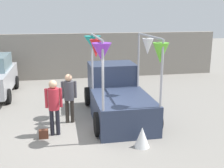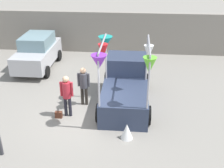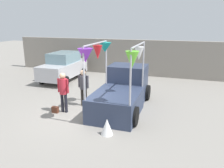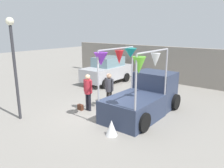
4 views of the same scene
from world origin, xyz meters
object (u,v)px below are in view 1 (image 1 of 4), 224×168
at_px(handbag, 44,134).
at_px(folded_kite_bundle_white, 142,137).
at_px(person_customer, 54,102).
at_px(vendor_truck, 116,93).
at_px(person_vendor, 69,94).

xyz_separation_m(handbag, folded_kite_bundle_white, (2.80, -1.11, 0.16)).
bearing_deg(person_customer, handbag, -150.26).
height_order(vendor_truck, person_customer, vendor_truck).
distance_m(vendor_truck, person_customer, 2.67).
distance_m(vendor_truck, person_vendor, 1.82).
bearing_deg(handbag, person_vendor, 53.64).
bearing_deg(person_vendor, vendor_truck, 14.11).
relative_size(vendor_truck, person_customer, 2.32).
xyz_separation_m(person_customer, person_vendor, (0.51, 0.96, -0.03)).
bearing_deg(folded_kite_bundle_white, person_vendor, 130.60).
bearing_deg(handbag, vendor_truck, 31.54).
height_order(person_vendor, folded_kite_bundle_white, person_vendor).
bearing_deg(person_vendor, handbag, -126.36).
bearing_deg(folded_kite_bundle_white, person_customer, 151.89).
relative_size(vendor_truck, handbag, 14.69).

